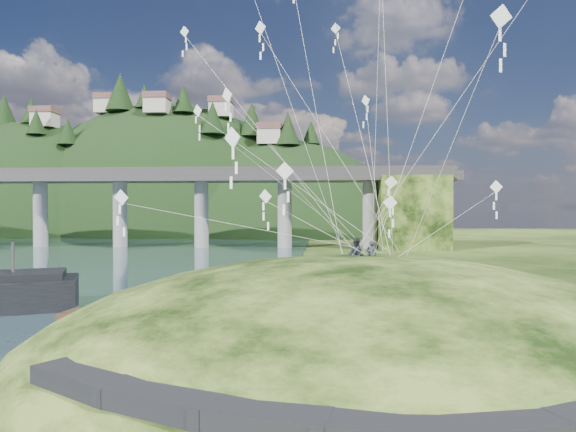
{
  "coord_description": "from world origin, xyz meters",
  "views": [
    {
      "loc": [
        6.04,
        -23.78,
        7.52
      ],
      "look_at": [
        4.0,
        6.0,
        7.0
      ],
      "focal_mm": 32.0,
      "sensor_mm": 36.0,
      "label": 1
    }
  ],
  "objects": [
    {
      "name": "ground",
      "position": [
        0.0,
        0.0,
        0.0
      ],
      "size": [
        320.0,
        320.0,
        0.0
      ],
      "primitive_type": "plane",
      "color": "black",
      "rests_on": "ground"
    },
    {
      "name": "grass_hill",
      "position": [
        8.0,
        2.0,
        -1.5
      ],
      "size": [
        36.0,
        32.0,
        13.0
      ],
      "color": "black",
      "rests_on": "ground"
    },
    {
      "name": "footpath",
      "position": [
        7.46,
        -9.74,
        2.08
      ],
      "size": [
        22.29,
        5.84,
        0.83
      ],
      "color": "black",
      "rests_on": "ground"
    },
    {
      "name": "bridge",
      "position": [
        -26.46,
        70.07,
        9.7
      ],
      "size": [
        160.0,
        11.0,
        15.0
      ],
      "color": "#2D2B2B",
      "rests_on": "ground"
    },
    {
      "name": "far_ridge",
      "position": [
        -43.58,
        122.17,
        -7.44
      ],
      "size": [
        153.0,
        70.0,
        94.5
      ],
      "color": "black",
      "rests_on": "ground"
    },
    {
      "name": "wooden_dock",
      "position": [
        -2.97,
        8.13,
        0.5
      ],
      "size": [
        15.96,
        3.93,
        1.13
      ],
      "color": "#361E16",
      "rests_on": "ground"
    },
    {
      "name": "kite_flyers",
      "position": [
        7.95,
        3.42,
        5.85
      ],
      "size": [
        1.68,
        1.13,
        1.84
      ],
      "color": "#262832",
      "rests_on": "ground"
    },
    {
      "name": "kite_swarm",
      "position": [
        6.66,
        2.07,
        15.73
      ],
      "size": [
        21.27,
        15.42,
        20.59
      ],
      "color": "white",
      "rests_on": "ground"
    }
  ]
}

